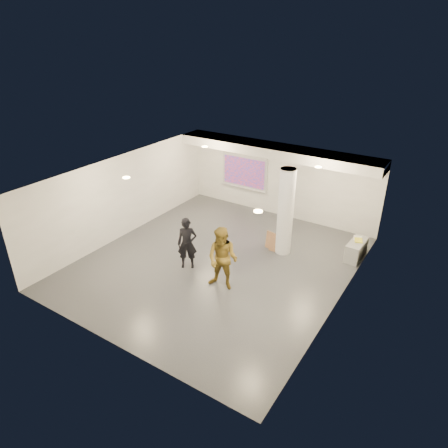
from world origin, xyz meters
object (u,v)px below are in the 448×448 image
Objects in this scene: projection_screen at (244,172)px; credenza at (356,250)px; woman at (187,243)px; column at (285,212)px; man at (223,259)px.

projection_screen is 1.96× the size of credenza.
credenza is at bearing 4.92° from woman.
man is at bearing -102.22° from column.
credenza is 4.78m from man.
man is at bearing -45.73° from woman.
projection_screen is at bearing 164.72° from credenza.
column is 2.96m from man.
woman is at bearing -130.87° from column.
column reaches higher than credenza.
credenza is 0.63× the size of woman.
credenza is (5.32, -1.71, -1.22)m from projection_screen.
column is at bearing -154.50° from credenza.
woman is at bearing -139.29° from credenza.
column is 2.69m from credenza.
man is (-0.62, -2.85, -0.53)m from column.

